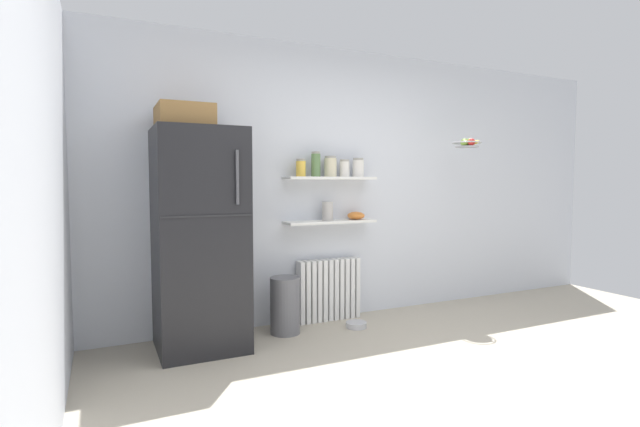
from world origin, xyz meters
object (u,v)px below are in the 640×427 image
refrigerator (199,235)px  shelf_bowl (356,216)px  storage_jar_3 (344,168)px  hanging_fruit_basket (468,143)px  radiator (329,290)px  storage_jar_2 (330,167)px  storage_jar_0 (301,168)px  storage_jar_4 (358,168)px  trash_bin (285,305)px  storage_jar_1 (316,164)px  vase (328,211)px  pet_food_bowl (356,325)px

refrigerator → shelf_bowl: bearing=8.1°
shelf_bowl → storage_jar_3: bearing=-180.0°
hanging_fruit_basket → radiator: bearing=166.3°
storage_jar_2 → hanging_fruit_basket: size_ratio=0.68×
storage_jar_0 → hanging_fruit_basket: size_ratio=0.56×
refrigerator → storage_jar_2: (1.26, 0.22, 0.56)m
storage_jar_4 → trash_bin: (-0.82, -0.17, -1.21)m
storage_jar_1 → storage_jar_2: storage_jar_1 is taller
refrigerator → hanging_fruit_basket: bearing=-1.9°
storage_jar_3 → hanging_fruit_basket: hanging_fruit_basket is taller
storage_jar_1 → vase: size_ratio=1.30×
radiator → vase: (-0.03, -0.03, 0.76)m
radiator → storage_jar_3: (0.15, -0.03, 1.16)m
shelf_bowl → radiator: bearing=173.9°
storage_jar_3 → storage_jar_0: bearing=180.0°
storage_jar_4 → trash_bin: 1.48m
storage_jar_4 → storage_jar_0: bearing=180.0°
refrigerator → shelf_bowl: size_ratio=11.34×
storage_jar_0 → storage_jar_4: bearing=-0.0°
radiator → refrigerator: bearing=-168.8°
refrigerator → hanging_fruit_basket: (2.65, -0.09, 0.81)m
storage_jar_4 → trash_bin: storage_jar_4 is taller
storage_jar_1 → shelf_bowl: 0.65m
refrigerator → storage_jar_1: 1.28m
radiator → storage_jar_3: size_ratio=3.82×
pet_food_bowl → storage_jar_1: bearing=132.1°
storage_jar_3 → pet_food_bowl: bearing=-96.2°
radiator → storage_jar_4: (0.30, -0.03, 1.17)m
storage_jar_2 → storage_jar_1: bearing=180.0°
radiator → shelf_bowl: bearing=-6.1°
trash_bin → hanging_fruit_basket: bearing=-4.0°
storage_jar_0 → pet_food_bowl: storage_jar_0 is taller
storage_jar_0 → trash_bin: 1.24m
refrigerator → radiator: 1.43m
storage_jar_3 → hanging_fruit_basket: (1.23, -0.31, 0.26)m
hanging_fruit_basket → trash_bin: bearing=176.0°
refrigerator → vase: 1.26m
storage_jar_0 → storage_jar_2: storage_jar_2 is taller
storage_jar_4 → pet_food_bowl: 1.48m
refrigerator → storage_jar_2: refrigerator is taller
radiator → shelf_bowl: size_ratio=3.73×
shelf_bowl → trash_bin: 1.11m
storage_jar_0 → storage_jar_1: bearing=-0.0°
pet_food_bowl → hanging_fruit_basket: 2.11m
refrigerator → storage_jar_0: refrigerator is taller
storage_jar_1 → radiator: bearing=11.3°
radiator → storage_jar_2: (-0.00, -0.03, 1.17)m
storage_jar_0 → storage_jar_2: bearing=-0.0°
storage_jar_1 → refrigerator: bearing=-168.8°
refrigerator → radiator: bearing=11.2°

